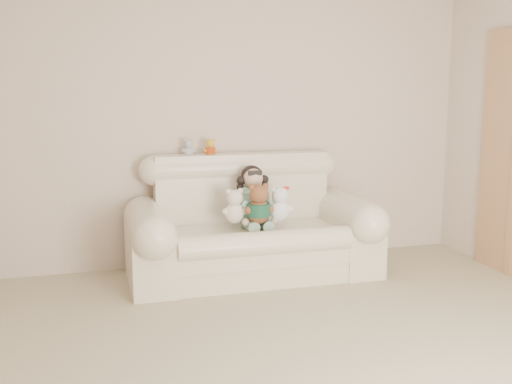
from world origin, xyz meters
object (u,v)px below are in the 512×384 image
Objects in this scene: white_cat at (280,200)px; cream_teddy at (234,203)px; brown_teddy at (259,200)px; seated_child at (253,196)px; sofa at (253,217)px.

cream_teddy is (-0.38, 0.04, -0.01)m from white_cat.
seated_child is at bearing 107.07° from brown_teddy.
sofa reaches higher than cream_teddy.
brown_teddy is at bearing -90.54° from seated_child.
seated_child is 0.24m from brown_teddy.
white_cat is at bearing -33.13° from sofa.
white_cat is (0.19, 0.03, -0.02)m from brown_teddy.
seated_child is (0.03, 0.08, 0.17)m from sofa.
white_cat is at bearing 30.62° from brown_teddy.
brown_teddy is at bearing 172.43° from white_cat.
seated_child reaches higher than white_cat.
white_cat is at bearing -46.19° from seated_child.
cream_teddy is at bearing -153.24° from sofa.
seated_child is 1.38× the size of brown_teddy.
brown_teddy is (-0.02, -0.24, 0.01)m from seated_child.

